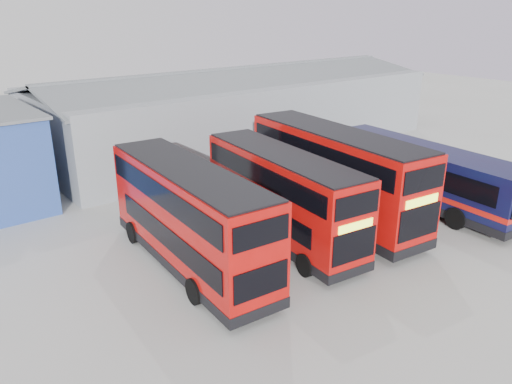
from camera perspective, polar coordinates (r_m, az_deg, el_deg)
name	(u,v)px	position (r m, az deg, el deg)	size (l,w,h in m)	color
ground_plane	(378,271)	(21.11, 13.75, -8.76)	(120.00, 120.00, 0.00)	#9C9C97
maintenance_shed	(240,110)	(39.24, -1.89, 9.36)	(30.50, 12.00, 5.89)	gray
double_decker_left	(189,219)	(20.11, -7.61, -3.07)	(3.23, 10.28, 4.28)	#B30C0A
double_decker_centre	(282,197)	(22.45, 2.95, -0.60)	(3.52, 9.92, 4.11)	#B30C0A
double_decker_right	(334,176)	(24.77, 8.89, 1.77)	(3.87, 11.03, 4.57)	#B30C0A
single_decker_blue	(422,176)	(28.28, 18.43, 1.78)	(3.84, 11.83, 3.15)	black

